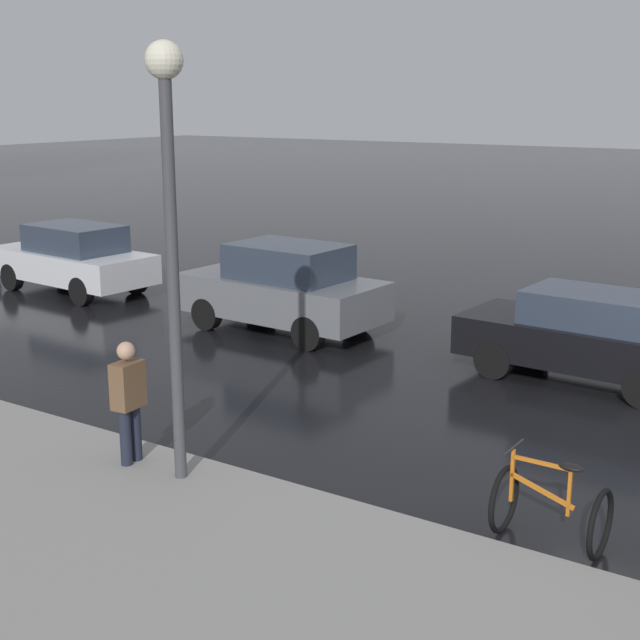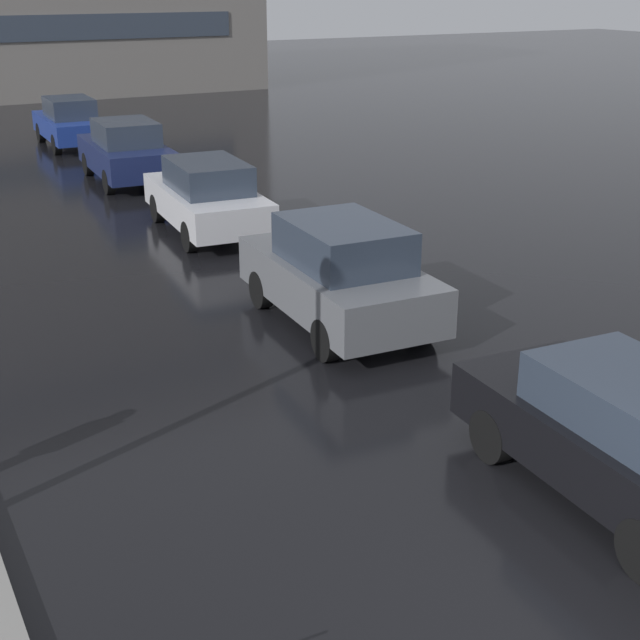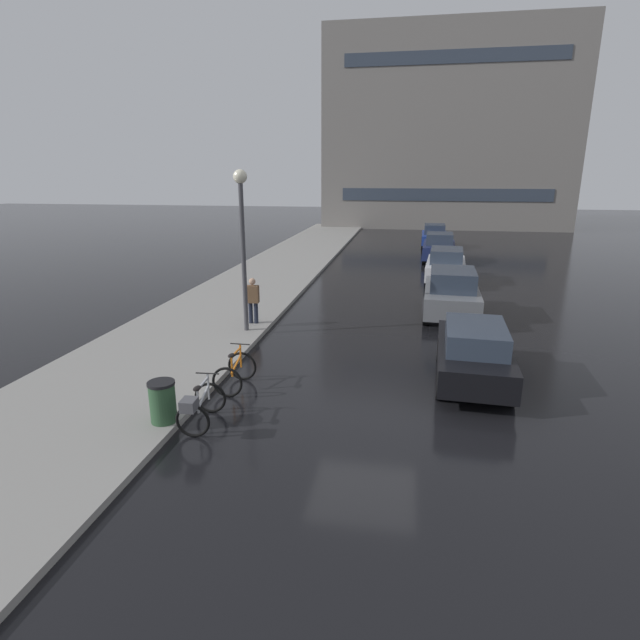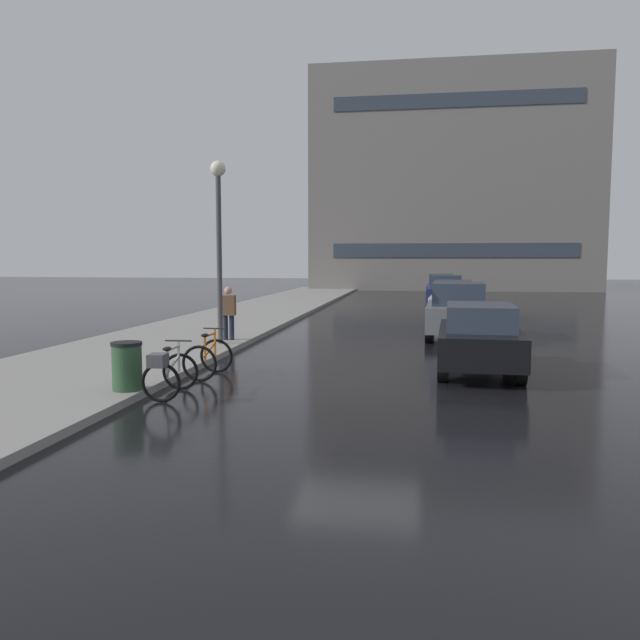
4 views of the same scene
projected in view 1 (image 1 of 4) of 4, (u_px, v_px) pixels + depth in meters
ground_plane at (635, 448)px, 11.70m from camera, size 140.00×140.00×0.00m
bicycle_second at (551, 508)px, 9.10m from camera, size 0.75×1.09×0.98m
car_black at (587, 335)px, 14.29m from camera, size 1.90×4.02×1.49m
car_grey at (284, 288)px, 17.36m from camera, size 2.04×4.13×1.74m
car_white at (73, 258)px, 20.85m from camera, size 2.07×4.33×1.61m
pedestrian at (129, 400)px, 10.72m from camera, size 0.41×0.27×1.67m
streetlamp at (170, 195)px, 9.69m from camera, size 0.41×0.41×5.07m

